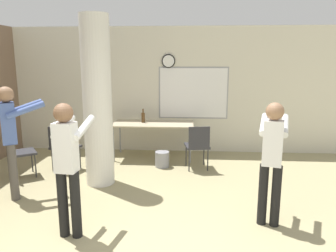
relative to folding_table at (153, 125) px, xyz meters
The scene contains 11 objects.
wall_back 0.95m from the folding_table, 69.26° to the left, with size 8.00×0.15×2.80m.
support_pillar 1.84m from the folding_table, 115.85° to the right, with size 0.47×0.47×2.80m.
folding_table is the anchor object (origin of this frame).
bottle_on_table 0.28m from the folding_table, 166.83° to the left, with size 0.08×0.08×0.30m.
waste_bin 0.87m from the folding_table, 68.39° to the right, with size 0.28×0.28×0.31m.
chair_near_pillar 1.89m from the folding_table, 148.26° to the right, with size 0.57×0.57×0.87m.
chair_table_right 1.20m from the folding_table, 37.72° to the right, with size 0.51×0.51×0.87m.
chair_by_left_wall 2.67m from the folding_table, 149.07° to the right, with size 0.61×0.61×0.87m.
person_watching_back 2.92m from the folding_table, 130.26° to the right, with size 0.69×0.60×1.71m.
person_playing_side 3.34m from the folding_table, 57.12° to the right, with size 0.46×0.66×1.59m.
person_playing_front 3.31m from the folding_table, 101.10° to the right, with size 0.40×0.65×1.62m.
Camera 1 is at (0.56, -2.35, 2.11)m, focal length 35.00 mm.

